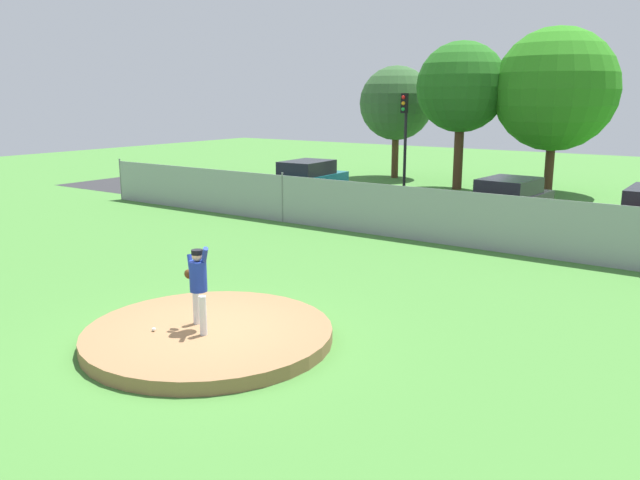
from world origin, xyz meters
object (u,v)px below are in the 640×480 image
object	(u,v)px
baseball	(154,329)
parked_car_teal	(307,181)
parked_car_charcoal	(508,202)
pitcher_youth	(198,281)
traffic_cone_orange	(580,215)
traffic_light_near	(405,125)

from	to	relation	value
baseball	parked_car_teal	world-z (taller)	parked_car_teal
baseball	parked_car_charcoal	bearing A→B (deg)	84.21
pitcher_youth	parked_car_teal	world-z (taller)	pitcher_youth
pitcher_youth	parked_car_teal	distance (m)	17.10
traffic_cone_orange	traffic_light_near	size ratio (longest dim) A/B	0.12
parked_car_charcoal	parked_car_teal	bearing A→B (deg)	176.81
baseball	parked_car_teal	bearing A→B (deg)	116.67
parked_car_charcoal	traffic_cone_orange	size ratio (longest dim) A/B	7.59
parked_car_charcoal	traffic_light_near	distance (m)	8.44
parked_car_teal	baseball	bearing A→B (deg)	-63.33
baseball	parked_car_teal	distance (m)	17.33
pitcher_youth	parked_car_charcoal	bearing A→B (deg)	86.40
pitcher_youth	traffic_cone_orange	xyz separation A→B (m)	(2.93, 16.33, -0.93)
traffic_cone_orange	traffic_light_near	world-z (taller)	traffic_light_near
traffic_cone_orange	pitcher_youth	bearing A→B (deg)	-100.18
baseball	traffic_cone_orange	distance (m)	17.28
parked_car_teal	traffic_light_near	size ratio (longest dim) A/B	0.94
pitcher_youth	traffic_light_near	distance (m)	19.95
baseball	traffic_cone_orange	bearing A→B (deg)	78.16
baseball	pitcher_youth	bearing A→B (deg)	43.57
pitcher_youth	traffic_light_near	bearing A→B (deg)	106.77
traffic_cone_orange	parked_car_teal	bearing A→B (deg)	-172.75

